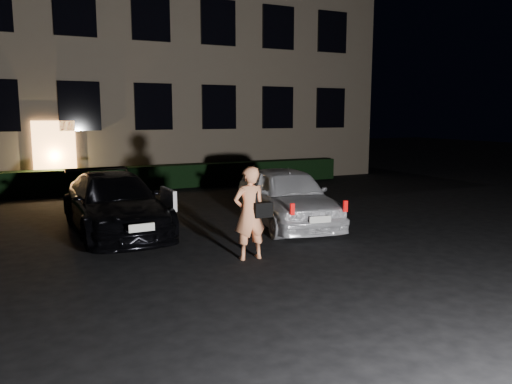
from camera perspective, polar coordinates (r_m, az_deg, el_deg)
name	(u,v)px	position (r m, az deg, el deg)	size (l,w,h in m)	color
ground	(303,263)	(9.26, 5.44, -8.11)	(80.00, 80.00, 0.00)	black
building	(129,38)	(23.29, -14.34, 16.68)	(20.00, 8.11, 12.00)	#726251
hedge	(159,177)	(18.80, -11.08, 1.69)	(15.00, 0.70, 0.85)	black
sedan	(115,203)	(11.93, -15.85, -1.26)	(2.14, 4.80, 1.35)	black
hatch	(287,196)	(12.29, 3.53, -0.46)	(2.33, 4.42, 1.43)	silver
man	(250,213)	(9.28, -0.70, -2.41)	(0.72, 0.42, 1.76)	#FF9A65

